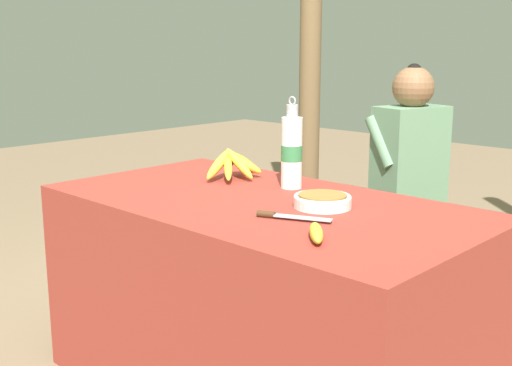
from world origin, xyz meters
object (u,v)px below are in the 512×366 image
at_px(serving_bowl, 322,200).
at_px(water_bottle, 292,151).
at_px(loose_banana_front, 316,233).
at_px(seated_vendor, 403,161).
at_px(support_post_near, 311,17).
at_px(banana_bunch_ripe, 234,163).
at_px(knife, 283,216).
at_px(wooden_bench, 446,227).

relative_size(serving_bowl, water_bottle, 0.56).
relative_size(water_bottle, loose_banana_front, 2.22).
bearing_deg(seated_vendor, support_post_near, -8.22).
height_order(banana_bunch_ripe, water_bottle, water_bottle).
xyz_separation_m(serving_bowl, seated_vendor, (-0.40, 1.16, -0.08)).
relative_size(water_bottle, knife, 1.50).
bearing_deg(water_bottle, banana_bunch_ripe, -173.55).
xyz_separation_m(banana_bunch_ripe, seated_vendor, (0.12, 1.04, -0.11)).
bearing_deg(loose_banana_front, banana_bunch_ripe, 151.08).
bearing_deg(support_post_near, seated_vendor, -23.70).
height_order(water_bottle, support_post_near, support_post_near).
relative_size(banana_bunch_ripe, serving_bowl, 1.58).
xyz_separation_m(loose_banana_front, wooden_bench, (-0.36, 1.46, -0.36)).
distance_m(knife, seated_vendor, 1.41).
bearing_deg(banana_bunch_ripe, serving_bowl, -12.42).
xyz_separation_m(banana_bunch_ripe, support_post_near, (-0.80, 1.45, 0.61)).
bearing_deg(loose_banana_front, seated_vendor, 112.59).
xyz_separation_m(water_bottle, wooden_bench, (0.09, 1.03, -0.48)).
relative_size(serving_bowl, seated_vendor, 0.16).
height_order(serving_bowl, wooden_bench, serving_bowl).
bearing_deg(serving_bowl, banana_bunch_ripe, 167.58).
xyz_separation_m(banana_bunch_ripe, water_bottle, (0.27, 0.03, 0.08)).
distance_m(water_bottle, wooden_bench, 1.14).
height_order(banana_bunch_ripe, support_post_near, support_post_near).
relative_size(water_bottle, seated_vendor, 0.29).
relative_size(wooden_bench, support_post_near, 0.53).
xyz_separation_m(water_bottle, knife, (0.26, -0.34, -0.12)).
bearing_deg(knife, banana_bunch_ripe, 126.33).
bearing_deg(knife, serving_bowl, 67.80).
bearing_deg(seated_vendor, banana_bunch_ripe, 98.74).
height_order(banana_bunch_ripe, loose_banana_front, banana_bunch_ripe).
bearing_deg(wooden_bench, knife, -83.16).
distance_m(serving_bowl, water_bottle, 0.31).
bearing_deg(support_post_near, water_bottle, -53.06).
bearing_deg(seated_vendor, loose_banana_front, 128.08).
bearing_deg(water_bottle, loose_banana_front, -43.34).
relative_size(banana_bunch_ripe, knife, 1.33).
relative_size(loose_banana_front, wooden_bench, 0.10).
bearing_deg(knife, loose_banana_front, -47.94).
bearing_deg(knife, seated_vendor, 83.37).
height_order(loose_banana_front, seated_vendor, seated_vendor).
bearing_deg(wooden_bench, serving_bowl, -82.22).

